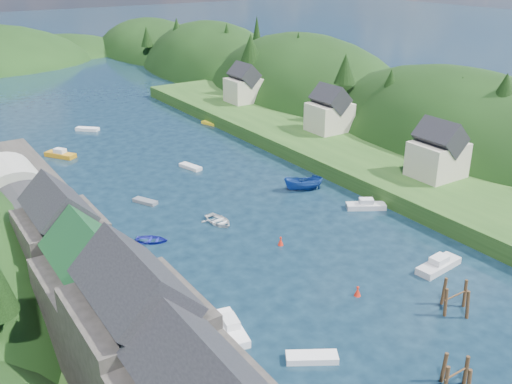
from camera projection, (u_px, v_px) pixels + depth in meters
ground at (180, 171)px, 90.78m from camera, size 600.00×600.00×0.00m
hillside_right at (305, 132)px, 135.77m from camera, size 36.00×245.56×48.00m
far_hills at (19, 92)px, 190.99m from camera, size 103.00×68.00×44.00m
hill_trees at (137, 83)px, 99.45m from camera, size 90.62×148.14×12.76m
quay_left at (95, 300)px, 55.11m from camera, size 12.00×110.00×2.00m
terrace_left_grass at (19, 322)px, 51.45m from camera, size 12.00×110.00×2.50m
quayside_buildings at (121, 325)px, 41.26m from camera, size 8.00×35.84×12.90m
boat_sheds at (21, 199)px, 67.06m from camera, size 7.00×21.00×7.50m
terrace_right at (341, 153)px, 95.34m from camera, size 16.00×120.00×2.40m
right_bank_cottages at (324, 112)px, 101.48m from camera, size 9.00×59.24×8.41m
piling_cluster_near at (456, 379)px, 44.70m from camera, size 2.88×2.72×3.41m
piling_cluster_far at (455, 300)px, 54.70m from camera, size 3.38×3.13×3.54m
channel_buoy_near at (358, 292)px, 57.43m from camera, size 0.70×0.70×1.10m
channel_buoy_far at (281, 241)px, 67.43m from camera, size 0.70×0.70×1.10m
moored_boats at (296, 264)px, 62.12m from camera, size 36.48×100.81×2.45m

